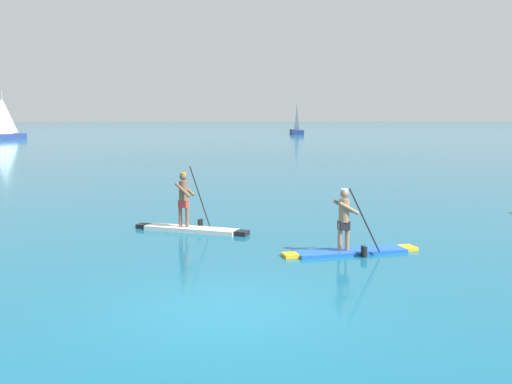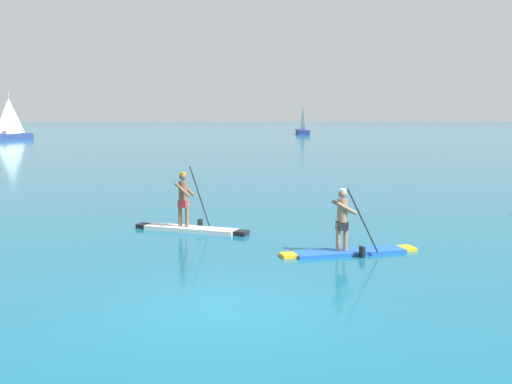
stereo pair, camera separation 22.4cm
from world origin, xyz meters
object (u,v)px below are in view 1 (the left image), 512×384
paddleboarder_mid_center (190,220)px  paddleboarder_far_right (349,240)px  sailboat_left_horizon (4,134)px  sailboat_right_horizon (297,130)px

paddleboarder_mid_center → paddleboarder_far_right: (4.06, -3.14, 0.00)m
sailboat_left_horizon → sailboat_right_horizon: size_ratio=1.00×
paddleboarder_mid_center → sailboat_left_horizon: (-25.91, 63.48, 0.43)m
sailboat_left_horizon → sailboat_right_horizon: (40.57, 16.81, -0.12)m
sailboat_right_horizon → paddleboarder_mid_center: bearing=-7.1°
paddleboarder_far_right → sailboat_left_horizon: bearing=103.7°
paddleboarder_far_right → sailboat_left_horizon: size_ratio=0.56×
paddleboarder_mid_center → paddleboarder_far_right: 5.14m
sailboat_left_horizon → sailboat_right_horizon: sailboat_left_horizon is taller
paddleboarder_far_right → sailboat_right_horizon: 84.10m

